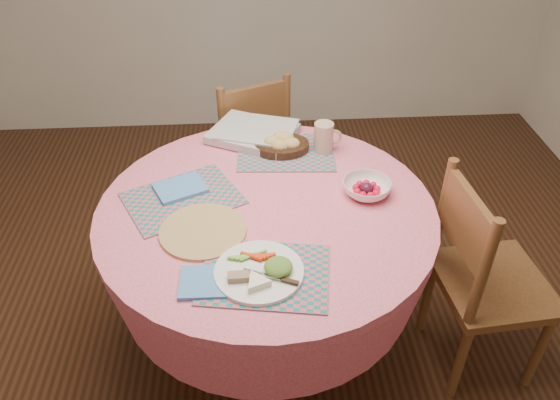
{
  "coord_description": "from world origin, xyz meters",
  "views": [
    {
      "loc": [
        -0.05,
        -1.57,
        1.97
      ],
      "look_at": [
        0.05,
        0.0,
        0.78
      ],
      "focal_mm": 35.0,
      "sensor_mm": 36.0,
      "label": 1
    }
  ],
  "objects": [
    {
      "name": "napkin_far",
      "position": [
        -0.32,
        0.12,
        0.76
      ],
      "size": [
        0.22,
        0.2,
        0.01
      ],
      "primitive_type": "cube",
      "rotation": [
        0.0,
        0.0,
        0.44
      ],
      "color": "#4E87CA",
      "rests_on": "placemat_left"
    },
    {
      "name": "placemat_left",
      "position": [
        -0.31,
        0.07,
        0.75
      ],
      "size": [
        0.49,
        0.45,
        0.01
      ],
      "primitive_type": "cube",
      "rotation": [
        0.0,
        0.0,
        0.47
      ],
      "color": "#157977",
      "rests_on": "dining_table"
    },
    {
      "name": "dinner_plate",
      "position": [
        -0.03,
        -0.35,
        0.77
      ],
      "size": [
        0.28,
        0.28,
        0.05
      ],
      "rotation": [
        0.0,
        0.0,
        0.03
      ],
      "color": "white",
      "rests_on": "placemat_front"
    },
    {
      "name": "fruit_bowl",
      "position": [
        0.38,
        0.05,
        0.78
      ],
      "size": [
        0.24,
        0.24,
        0.06
      ],
      "rotation": [
        0.0,
        0.0,
        0.44
      ],
      "color": "white",
      "rests_on": "dining_table"
    },
    {
      "name": "chair_right",
      "position": [
        0.82,
        -0.14,
        0.48
      ],
      "size": [
        0.44,
        0.46,
        0.91
      ],
      "rotation": [
        0.0,
        0.0,
        1.66
      ],
      "color": "brown",
      "rests_on": "ground"
    },
    {
      "name": "ground",
      "position": [
        0.0,
        0.0,
        0.0
      ],
      "size": [
        4.0,
        4.0,
        0.0
      ],
      "primitive_type": "plane",
      "color": "#331C0F",
      "rests_on": "ground"
    },
    {
      "name": "placemat_front",
      "position": [
        -0.02,
        -0.35,
        0.75
      ],
      "size": [
        0.44,
        0.36,
        0.01
      ],
      "primitive_type": "cube",
      "rotation": [
        0.0,
        0.0,
        -0.16
      ],
      "color": "#157977",
      "rests_on": "dining_table"
    },
    {
      "name": "placemat_back",
      "position": [
        0.1,
        0.37,
        0.75
      ],
      "size": [
        0.42,
        0.32,
        0.01
      ],
      "primitive_type": "cube",
      "rotation": [
        0.0,
        0.0,
        -0.06
      ],
      "color": "#157977",
      "rests_on": "dining_table"
    },
    {
      "name": "wicker_trivet",
      "position": [
        -0.22,
        -0.13,
        0.76
      ],
      "size": [
        0.3,
        0.3,
        0.01
      ],
      "primitive_type": "cylinder",
      "color": "#A98249",
      "rests_on": "dining_table"
    },
    {
      "name": "bread_bowl",
      "position": [
        0.08,
        0.38,
        0.79
      ],
      "size": [
        0.23,
        0.23,
        0.08
      ],
      "color": "black",
      "rests_on": "placemat_back"
    },
    {
      "name": "napkin_near",
      "position": [
        -0.19,
        -0.37,
        0.76
      ],
      "size": [
        0.18,
        0.14,
        0.01
      ],
      "primitive_type": "cube",
      "rotation": [
        0.0,
        0.0,
        -0.02
      ],
      "color": "#4E87CA",
      "rests_on": "dining_table"
    },
    {
      "name": "chair_back",
      "position": [
        -0.07,
        0.89,
        0.47
      ],
      "size": [
        0.54,
        0.53,
        0.89
      ],
      "rotation": [
        0.0,
        0.0,
        3.54
      ],
      "color": "brown",
      "rests_on": "ground"
    },
    {
      "name": "dining_table",
      "position": [
        0.0,
        0.0,
        0.56
      ],
      "size": [
        1.24,
        1.24,
        0.75
      ],
      "color": "pink",
      "rests_on": "ground"
    },
    {
      "name": "latte_mug",
      "position": [
        0.26,
        0.36,
        0.82
      ],
      "size": [
        0.12,
        0.08,
        0.13
      ],
      "color": "tan",
      "rests_on": "placemat_back"
    },
    {
      "name": "newspaper_stack",
      "position": [
        -0.03,
        0.49,
        0.78
      ],
      "size": [
        0.43,
        0.39,
        0.04
      ],
      "rotation": [
        0.0,
        0.0,
        -0.47
      ],
      "color": "silver",
      "rests_on": "dining_table"
    }
  ]
}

